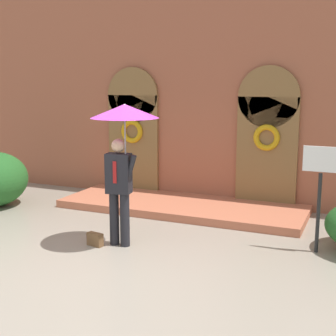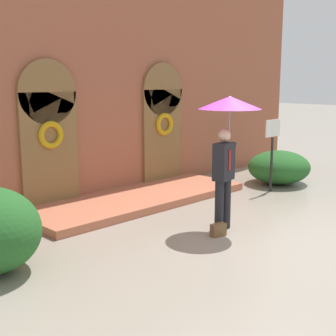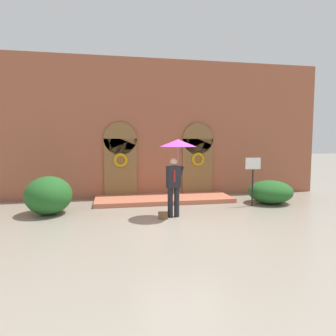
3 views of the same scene
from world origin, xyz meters
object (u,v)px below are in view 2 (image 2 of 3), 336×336
at_px(handbag, 218,230).
at_px(shrub_right, 279,167).
at_px(sign_post, 272,143).
at_px(person_with_umbrella, 228,122).

relative_size(handbag, shrub_right, 0.17).
distance_m(sign_post, shrub_right, 1.21).
relative_size(person_with_umbrella, handbag, 8.44).
relative_size(handbag, sign_post, 0.16).
bearing_deg(sign_post, person_with_umbrella, -161.84).
distance_m(person_with_umbrella, sign_post, 3.22).
bearing_deg(person_with_umbrella, shrub_right, 18.71).
bearing_deg(handbag, person_with_umbrella, 34.34).
bearing_deg(shrub_right, sign_post, -159.49).
distance_m(handbag, sign_post, 3.78).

